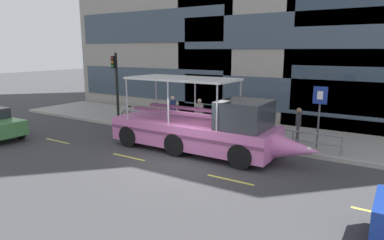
{
  "coord_description": "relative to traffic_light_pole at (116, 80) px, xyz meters",
  "views": [
    {
      "loc": [
        7.23,
        -11.14,
        4.48
      ],
      "look_at": [
        -0.92,
        1.73,
        1.3
      ],
      "focal_mm": 31.44,
      "sensor_mm": 36.0,
      "label": 1
    }
  ],
  "objects": [
    {
      "name": "ground_plane",
      "position": [
        7.57,
        -3.61,
        -2.69
      ],
      "size": [
        120.0,
        120.0,
        0.0
      ],
      "primitive_type": "plane",
      "color": "#3D3D3F"
    },
    {
      "name": "sidewalk",
      "position": [
        7.57,
        1.99,
        -2.6
      ],
      "size": [
        32.0,
        4.8,
        0.18
      ],
      "primitive_type": "cube",
      "color": "#99968E",
      "rests_on": "ground_plane"
    },
    {
      "name": "curb_edge",
      "position": [
        7.57,
        -0.5,
        -2.6
      ],
      "size": [
        32.0,
        0.18,
        0.18
      ],
      "primitive_type": "cube",
      "color": "#B2ADA3",
      "rests_on": "ground_plane"
    },
    {
      "name": "lane_centreline",
      "position": [
        7.57,
        -4.62,
        -2.68
      ],
      "size": [
        25.8,
        0.12,
        0.01
      ],
      "color": "#DBD64C",
      "rests_on": "ground_plane"
    },
    {
      "name": "curb_guardrail",
      "position": [
        6.85,
        -0.16,
        -1.95
      ],
      "size": [
        12.15,
        0.09,
        0.83
      ],
      "color": "gray",
      "rests_on": "sidewalk"
    },
    {
      "name": "traffic_light_pole",
      "position": [
        0.0,
        0.0,
        0.0
      ],
      "size": [
        0.24,
        0.46,
        4.14
      ],
      "color": "black",
      "rests_on": "sidewalk"
    },
    {
      "name": "parking_sign",
      "position": [
        11.75,
        0.5,
        -0.64
      ],
      "size": [
        0.6,
        0.12,
        2.76
      ],
      "color": "#4C4F54",
      "rests_on": "sidewalk"
    },
    {
      "name": "leaned_bicycle",
      "position": [
        0.97,
        0.28,
        -2.13
      ],
      "size": [
        1.74,
        0.46,
        0.96
      ],
      "color": "black",
      "rests_on": "sidewalk"
    },
    {
      "name": "duck_tour_boat",
      "position": [
        7.51,
        -2.27,
        -1.63
      ],
      "size": [
        9.53,
        2.56,
        3.28
      ],
      "color": "pink",
      "rests_on": "ground_plane"
    },
    {
      "name": "pedestrian_near_bow",
      "position": [
        10.78,
        0.89,
        -1.5
      ],
      "size": [
        0.23,
        0.48,
        1.67
      ],
      "color": "#47423D",
      "rests_on": "sidewalk"
    },
    {
      "name": "pedestrian_mid_left",
      "position": [
        7.72,
        0.67,
        -1.55
      ],
      "size": [
        0.29,
        0.41,
        1.59
      ],
      "color": "#47423D",
      "rests_on": "sidewalk"
    },
    {
      "name": "pedestrian_mid_right",
      "position": [
        5.28,
        1.04,
        -1.51
      ],
      "size": [
        0.33,
        0.39,
        1.65
      ],
      "color": "#1E2338",
      "rests_on": "sidewalk"
    },
    {
      "name": "pedestrian_near_stern",
      "position": [
        3.68,
        0.74,
        -1.47
      ],
      "size": [
        0.24,
        0.5,
        1.73
      ],
      "color": "#47423D",
      "rests_on": "sidewalk"
    }
  ]
}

